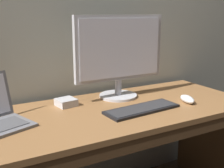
{
  "coord_description": "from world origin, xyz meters",
  "views": [
    {
      "loc": [
        -0.61,
        -1.29,
        1.22
      ],
      "look_at": [
        0.1,
        0.0,
        0.85
      ],
      "focal_mm": 45.79,
      "sensor_mm": 36.0,
      "label": 1
    }
  ],
  "objects_px": {
    "external_monitor": "(120,53)",
    "external_drive_box": "(66,102)",
    "computer_mouse": "(187,99)",
    "wired_keyboard": "(142,109)"
  },
  "relations": [
    {
      "from": "wired_keyboard",
      "to": "external_drive_box",
      "type": "height_order",
      "value": "external_drive_box"
    },
    {
      "from": "external_monitor",
      "to": "computer_mouse",
      "type": "xyz_separation_m",
      "value": [
        0.29,
        -0.28,
        -0.25
      ]
    },
    {
      "from": "wired_keyboard",
      "to": "external_drive_box",
      "type": "xyz_separation_m",
      "value": [
        -0.33,
        0.27,
        0.01
      ]
    },
    {
      "from": "wired_keyboard",
      "to": "external_drive_box",
      "type": "bearing_deg",
      "value": 140.5
    },
    {
      "from": "computer_mouse",
      "to": "wired_keyboard",
      "type": "bearing_deg",
      "value": -170.63
    },
    {
      "from": "external_monitor",
      "to": "computer_mouse",
      "type": "relative_size",
      "value": 4.69
    },
    {
      "from": "computer_mouse",
      "to": "external_drive_box",
      "type": "bearing_deg",
      "value": 167.83
    },
    {
      "from": "external_monitor",
      "to": "external_drive_box",
      "type": "height_order",
      "value": "external_monitor"
    },
    {
      "from": "external_drive_box",
      "to": "external_monitor",
      "type": "bearing_deg",
      "value": -1.07
    },
    {
      "from": "external_drive_box",
      "to": "wired_keyboard",
      "type": "bearing_deg",
      "value": -39.5
    }
  ]
}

